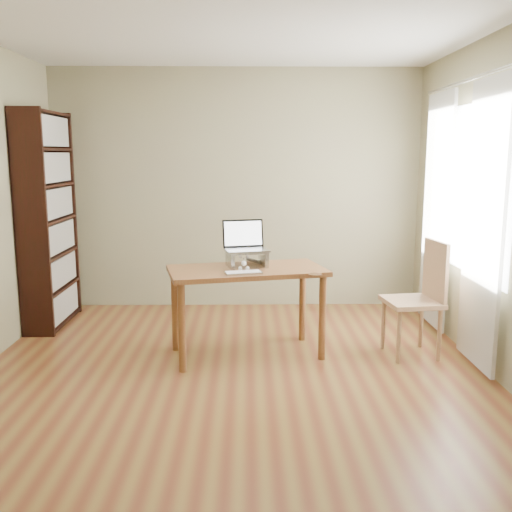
{
  "coord_description": "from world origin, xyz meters",
  "views": [
    {
      "loc": [
        0.12,
        -4.03,
        1.68
      ],
      "look_at": [
        0.19,
        0.59,
        0.86
      ],
      "focal_mm": 40.0,
      "sensor_mm": 36.0,
      "label": 1
    }
  ],
  "objects_px": {
    "laptop": "(247,243)",
    "desk": "(247,281)",
    "chair": "(421,294)",
    "bookshelf": "(48,220)",
    "cat": "(244,259)",
    "keyboard": "(243,273)"
  },
  "relations": [
    {
      "from": "laptop",
      "to": "desk",
      "type": "bearing_deg",
      "value": -102.98
    },
    {
      "from": "laptop",
      "to": "chair",
      "type": "relative_size",
      "value": 0.41
    },
    {
      "from": "bookshelf",
      "to": "cat",
      "type": "height_order",
      "value": "bookshelf"
    },
    {
      "from": "desk",
      "to": "keyboard",
      "type": "distance_m",
      "value": 0.25
    },
    {
      "from": "cat",
      "to": "keyboard",
      "type": "bearing_deg",
      "value": -91.45
    },
    {
      "from": "cat",
      "to": "desk",
      "type": "bearing_deg",
      "value": -77.96
    },
    {
      "from": "desk",
      "to": "cat",
      "type": "distance_m",
      "value": 0.2
    },
    {
      "from": "laptop",
      "to": "cat",
      "type": "relative_size",
      "value": 0.85
    },
    {
      "from": "laptop",
      "to": "keyboard",
      "type": "distance_m",
      "value": 0.41
    },
    {
      "from": "laptop",
      "to": "chair",
      "type": "xyz_separation_m",
      "value": [
        1.46,
        -0.17,
        -0.42
      ]
    },
    {
      "from": "bookshelf",
      "to": "desk",
      "type": "distance_m",
      "value": 2.2
    },
    {
      "from": "keyboard",
      "to": "chair",
      "type": "xyz_separation_m",
      "value": [
        1.49,
        0.19,
        -0.23
      ]
    },
    {
      "from": "bookshelf",
      "to": "laptop",
      "type": "bearing_deg",
      "value": -22.3
    },
    {
      "from": "cat",
      "to": "laptop",
      "type": "bearing_deg",
      "value": 49.91
    },
    {
      "from": "keyboard",
      "to": "cat",
      "type": "height_order",
      "value": "cat"
    },
    {
      "from": "desk",
      "to": "chair",
      "type": "height_order",
      "value": "chair"
    },
    {
      "from": "desk",
      "to": "keyboard",
      "type": "bearing_deg",
      "value": -110.15
    },
    {
      "from": "desk",
      "to": "laptop",
      "type": "distance_m",
      "value": 0.34
    },
    {
      "from": "bookshelf",
      "to": "laptop",
      "type": "height_order",
      "value": "bookshelf"
    },
    {
      "from": "keyboard",
      "to": "cat",
      "type": "relative_size",
      "value": 0.67
    },
    {
      "from": "laptop",
      "to": "keyboard",
      "type": "height_order",
      "value": "laptop"
    },
    {
      "from": "desk",
      "to": "laptop",
      "type": "xyz_separation_m",
      "value": [
        0.0,
        0.14,
        0.3
      ]
    }
  ]
}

